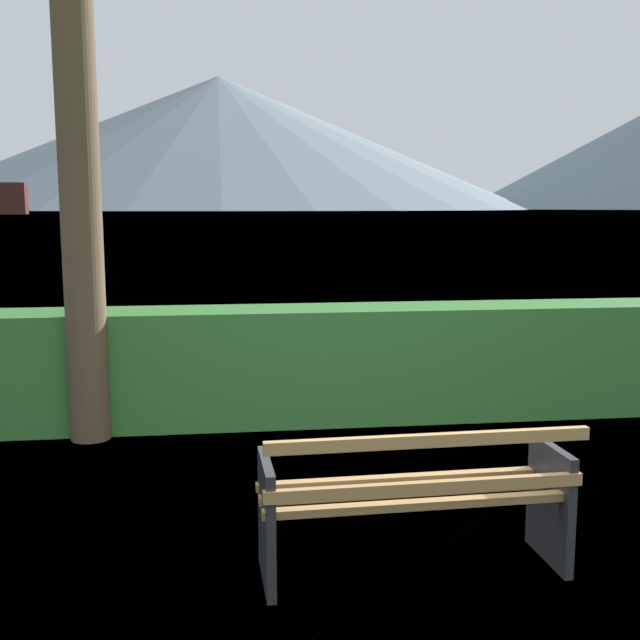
% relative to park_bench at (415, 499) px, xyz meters
% --- Properties ---
extents(ground_plane, '(1400.00, 1400.00, 0.00)m').
position_rel_park_bench_xyz_m(ground_plane, '(-0.00, 0.06, -0.43)').
color(ground_plane, '#4C6B33').
extents(water_surface, '(620.00, 620.00, 0.00)m').
position_rel_park_bench_xyz_m(water_surface, '(-0.00, 306.71, -0.42)').
color(water_surface, '#7A99A8').
rests_on(water_surface, ground_plane).
extents(park_bench, '(1.70, 0.62, 0.87)m').
position_rel_park_bench_xyz_m(park_bench, '(0.00, 0.00, 0.00)').
color(park_bench, tan).
rests_on(park_bench, ground_plane).
extents(hedge_row, '(11.15, 0.70, 1.06)m').
position_rel_park_bench_xyz_m(hedge_row, '(-0.00, 3.14, 0.11)').
color(hedge_row, '#387A33').
rests_on(hedge_row, ground_plane).
extents(distant_hills, '(855.61, 414.12, 88.78)m').
position_rel_park_bench_xyz_m(distant_hills, '(12.77, 538.11, 41.06)').
color(distant_hills, gray).
rests_on(distant_hills, ground_plane).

